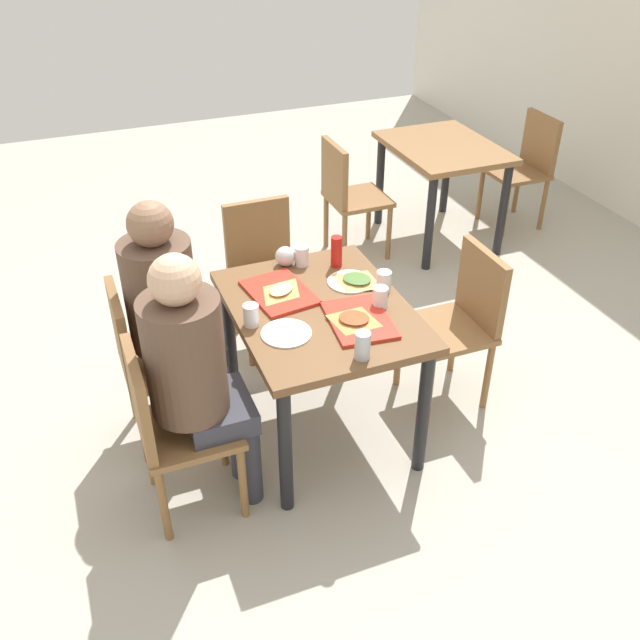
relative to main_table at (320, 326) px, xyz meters
name	(u,v)px	position (x,y,z in m)	size (l,w,h in m)	color
ground_plane	(320,427)	(0.00, 0.00, -0.63)	(10.00, 10.00, 0.02)	#B2AD9E
main_table	(320,326)	(0.00, 0.00, 0.00)	(0.99, 0.78, 0.73)	brown
chair_near_left	(147,356)	(-0.25, -0.77, -0.13)	(0.40, 0.40, 0.84)	olive
chair_near_right	(168,422)	(0.25, -0.77, -0.13)	(0.40, 0.40, 0.84)	olive
chair_far_side	(462,316)	(0.00, 0.77, -0.13)	(0.40, 0.40, 0.84)	olive
chair_left_end	(263,264)	(-0.88, 0.00, -0.13)	(0.40, 0.40, 0.84)	olive
person_in_red	(170,305)	(-0.25, -0.63, 0.12)	(0.32, 0.42, 1.25)	#383842
person_in_brown_jacket	(195,368)	(0.25, -0.63, 0.12)	(0.32, 0.42, 1.25)	#383842
tray_red_near	(279,292)	(-0.17, -0.14, 0.12)	(0.36, 0.26, 0.02)	red
tray_red_far	(359,320)	(0.17, 0.12, 0.12)	(0.36, 0.26, 0.02)	red
paper_plate_center	(350,282)	(-0.15, 0.21, 0.11)	(0.22, 0.22, 0.01)	white
paper_plate_near_edge	(286,333)	(0.15, -0.21, 0.11)	(0.22, 0.22, 0.01)	white
pizza_slice_a	(281,290)	(-0.16, -0.13, 0.13)	(0.24, 0.24, 0.02)	tan
pizza_slice_b	(354,319)	(0.18, 0.09, 0.13)	(0.25, 0.25, 0.02)	#C68C47
pizza_slice_c	(357,280)	(-0.13, 0.24, 0.12)	(0.26, 0.26, 0.02)	#DBAD60
plastic_cup_a	(384,281)	(-0.02, 0.33, 0.16)	(0.07, 0.07, 0.10)	white
plastic_cup_b	(251,315)	(0.02, -0.33, 0.16)	(0.07, 0.07, 0.10)	white
plastic_cup_c	(302,256)	(-0.40, 0.06, 0.16)	(0.07, 0.07, 0.10)	white
plastic_cup_d	(380,297)	(0.10, 0.25, 0.16)	(0.07, 0.07, 0.10)	white
soda_can	(363,345)	(0.42, 0.02, 0.17)	(0.07, 0.07, 0.12)	#B7BCC6
condiment_bottle	(336,252)	(-0.32, 0.21, 0.19)	(0.06, 0.06, 0.16)	red
foil_bundle	(285,256)	(-0.42, -0.02, 0.16)	(0.10, 0.10, 0.10)	silver
background_table	(442,161)	(-1.64, 1.58, -0.01)	(0.90, 0.70, 0.73)	olive
background_chair_near	(347,192)	(-1.64, 0.84, -0.13)	(0.40, 0.40, 0.84)	olive
background_chair_far	(526,163)	(-1.64, 2.31, -0.13)	(0.40, 0.40, 0.84)	olive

